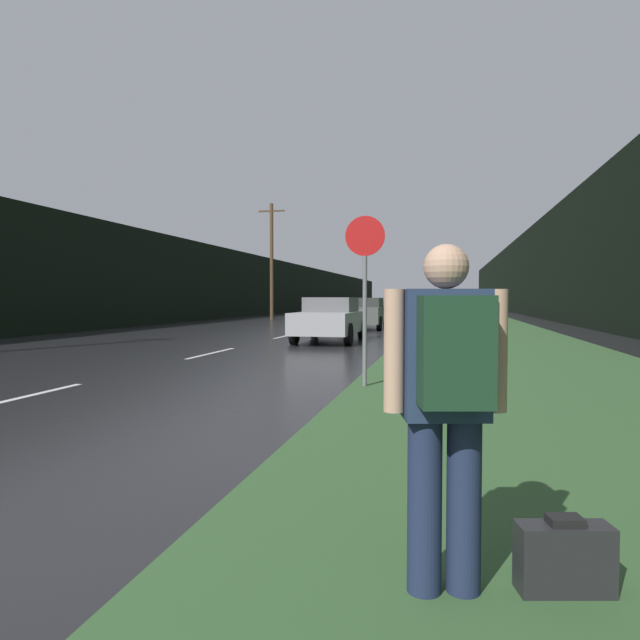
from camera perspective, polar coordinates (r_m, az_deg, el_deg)
name	(u,v)px	position (r m, az deg, el deg)	size (l,w,h in m)	color
grass_verge	(468,319)	(40.59, 14.57, 0.10)	(6.00, 240.00, 0.02)	#33562D
lane_stripe_b	(12,400)	(9.17, -28.43, -7.02)	(0.12, 3.00, 0.01)	silver
lane_stripe_c	(212,353)	(15.12, -10.76, -3.27)	(0.12, 3.00, 0.01)	silver
lane_stripe_d	(286,336)	(21.71, -3.45, -1.60)	(0.12, 3.00, 0.01)	silver
lane_stripe_e	(324,327)	(28.49, 0.42, -0.70)	(0.12, 3.00, 0.01)	silver
lane_stripe_f	(348,321)	(35.36, 2.79, -0.14)	(0.12, 3.00, 0.01)	silver
treeline_far_side	(265,287)	(53.14, -5.47, 3.33)	(2.00, 140.00, 5.04)	black
treeline_near_side	(538,273)	(51.14, 20.96, 4.41)	(2.00, 140.00, 7.12)	black
utility_pole_far	(272,260)	(38.72, -4.86, 6.02)	(1.80, 0.24, 7.80)	#4C3823
stop_sign	(365,284)	(9.14, 4.51, 3.60)	(0.64, 0.07, 2.74)	slate
hitchhiker_with_backpack	(447,396)	(2.75, 12.57, -7.48)	(0.57, 0.47, 1.68)	#1E2847
suitcase	(564,559)	(3.17, 23.24, -21.14)	(0.47, 0.25, 0.39)	#232326
car_passing_near	(330,319)	(18.83, 1.04, 0.10)	(1.91, 4.50, 1.46)	#9E9EA3
car_passing_far	(365,313)	(26.87, 4.50, 0.71)	(1.89, 4.24, 1.46)	#4C514C
car_oncoming	(343,307)	(46.05, 2.28, 1.30)	(1.84, 4.54, 1.44)	#4C514C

